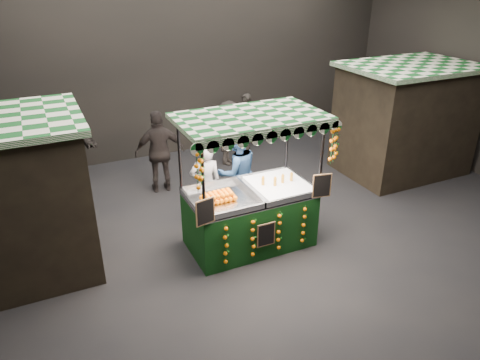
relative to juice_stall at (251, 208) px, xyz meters
name	(u,v)px	position (x,y,z in m)	size (l,w,h in m)	color
ground	(271,240)	(0.40, -0.04, -0.75)	(12.00, 12.00, 0.00)	black
market_hall	(278,53)	(0.40, -0.04, 2.63)	(12.10, 10.10, 5.05)	black
neighbour_stall_right	(404,119)	(4.80, 1.46, 0.56)	(3.00, 2.20, 2.60)	black
juice_stall	(251,208)	(0.00, 0.00, 0.00)	(2.51, 1.48, 2.43)	black
vendor_grey	(206,185)	(-0.44, 1.07, 0.07)	(0.67, 0.51, 1.65)	gray
vendor_blue	(237,172)	(0.27, 1.17, 0.15)	(0.88, 0.69, 1.81)	navy
shopper_1	(366,123)	(4.52, 2.45, 0.19)	(1.16, 1.14, 1.89)	black
shopper_2	(160,152)	(-0.83, 2.83, 0.17)	(1.14, 0.59, 1.85)	black
shopper_3	(229,133)	(1.15, 3.58, 0.07)	(1.18, 1.18, 1.64)	black
shopper_5	(364,135)	(4.09, 1.97, 0.09)	(0.77, 1.63, 1.69)	#2B2423
shopper_6	(245,121)	(2.01, 4.40, 0.01)	(0.46, 0.62, 1.53)	#2A2622
shopper_7	(69,146)	(-2.58, 4.40, 0.06)	(1.56, 1.13, 1.63)	#2A2422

